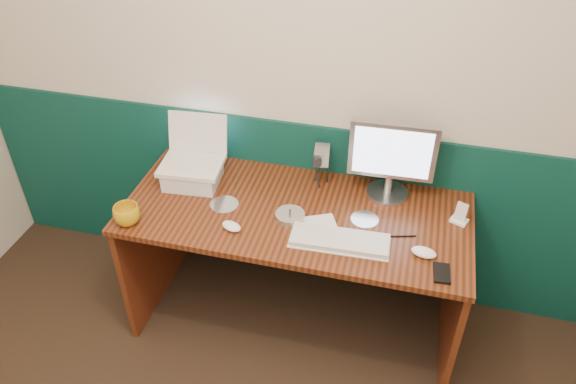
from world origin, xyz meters
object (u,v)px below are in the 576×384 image
(keyboard, at_px, (340,241))
(mug, at_px, (127,215))
(camcorder, at_px, (321,166))
(desk, at_px, (295,269))
(laptop, at_px, (189,146))
(monitor, at_px, (391,160))

(keyboard, xyz_separation_m, mug, (-0.94, -0.10, 0.03))
(keyboard, bearing_deg, camcorder, 110.04)
(desk, relative_size, keyboard, 3.80)
(keyboard, bearing_deg, desk, 142.15)
(keyboard, bearing_deg, laptop, 159.17)
(monitor, bearing_deg, mug, -157.78)
(mug, distance_m, camcorder, 0.93)
(desk, distance_m, monitor, 0.73)
(camcorder, bearing_deg, laptop, -174.81)
(monitor, bearing_deg, desk, -151.57)
(mug, bearing_deg, keyboard, 6.19)
(keyboard, height_order, camcorder, camcorder)
(mug, bearing_deg, desk, 20.74)
(keyboard, distance_m, mug, 0.95)
(monitor, relative_size, camcorder, 1.94)
(desk, relative_size, monitor, 4.07)
(desk, xyz_separation_m, keyboard, (0.23, -0.17, 0.39))
(monitor, distance_m, camcorder, 0.34)
(laptop, xyz_separation_m, camcorder, (0.61, 0.15, -0.11))
(desk, bearing_deg, laptop, 170.15)
(monitor, distance_m, mug, 1.22)
(camcorder, bearing_deg, mug, -154.97)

